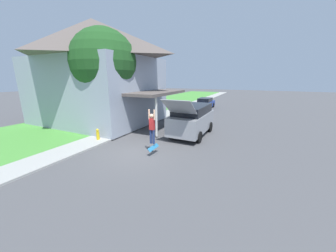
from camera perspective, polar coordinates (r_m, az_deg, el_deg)
name	(u,v)px	position (r m, az deg, el deg)	size (l,w,h in m)	color
ground_plane	(137,153)	(10.54, -9.28, -7.99)	(120.00, 120.00, 0.00)	#49494C
lawn	(107,118)	(19.93, -18.19, 2.33)	(10.00, 80.00, 0.08)	#478E38
sidewalk	(143,122)	(17.19, -7.58, 1.11)	(1.80, 80.00, 0.10)	#9E9E99
house	(96,71)	(18.37, -21.09, 15.48)	(12.82, 8.58, 8.70)	#99A3B2
lawn_tree_near	(104,62)	(14.76, -19.01, 17.94)	(4.61, 4.61, 7.31)	brown
suv_parked	(192,119)	(13.33, 7.29, 2.09)	(2.20, 5.24, 2.82)	gray
car_down_street	(205,103)	(25.70, 11.22, 6.83)	(1.86, 4.27, 1.38)	navy
skateboarder	(152,126)	(9.88, -4.90, -0.14)	(0.41, 0.21, 1.85)	navy
skateboard	(153,148)	(10.08, -4.53, -6.56)	(0.28, 0.80, 0.30)	#236B99
fire_hydrant	(98,134)	(12.93, -20.61, -2.39)	(0.20, 0.20, 0.72)	gold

